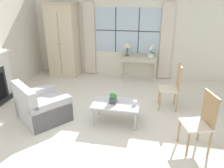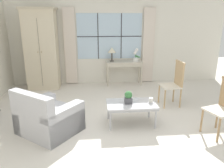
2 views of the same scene
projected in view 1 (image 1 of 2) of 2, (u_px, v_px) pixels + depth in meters
The scene contains 12 objects.
ground_plane at pixel (106, 124), 4.56m from camera, with size 14.00×14.00×0.00m, color silver.
wall_back_windowed at pixel (127, 33), 6.78m from camera, with size 7.20×0.14×2.80m.
armoire at pixel (63, 41), 6.89m from camera, with size 0.96×0.66×2.29m.
console_table at pixel (139, 60), 6.72m from camera, with size 1.11×0.40×0.73m.
table_lamp at pixel (127, 45), 6.66m from camera, with size 0.25×0.25×0.43m.
potted_orchid at pixel (151, 52), 6.57m from camera, with size 0.22×0.17×0.40m.
armchair_upholstered at pixel (42, 107), 4.63m from camera, with size 1.29×1.28×0.85m.
side_chair_wooden at pixel (174, 84), 4.97m from camera, with size 0.46×0.46×1.07m.
accent_chair_wooden at pixel (202, 119), 3.64m from camera, with size 0.55×0.55×1.03m.
coffee_table at pixel (116, 105), 4.49m from camera, with size 0.96×0.59×0.43m.
potted_plant_small at pixel (113, 97), 4.44m from camera, with size 0.15×0.15×0.24m.
pillar_candle at pixel (135, 103), 4.38m from camera, with size 0.11×0.11×0.11m.
Camera 1 is at (0.89, -3.80, 2.49)m, focal length 35.00 mm.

